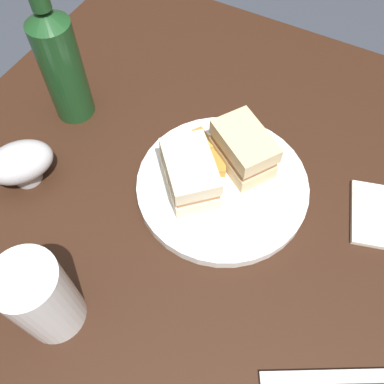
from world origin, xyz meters
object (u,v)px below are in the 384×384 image
sandwich_half_left (244,149)px  pint_glass (44,300)px  gravy_boat (19,163)px  fork (332,377)px  sandwich_half_right (190,174)px  cider_bottle (60,61)px  plate (222,186)px  napkin (381,216)px

sandwich_half_left → pint_glass: (0.34, -0.12, 0.01)m
sandwich_half_left → gravy_boat: sandwich_half_left is taller
sandwich_half_left → fork: size_ratio=0.67×
sandwich_half_left → sandwich_half_right: bearing=-33.6°
sandwich_half_right → pint_glass: 0.27m
cider_bottle → pint_glass: bearing=32.4°
plate → sandwich_half_left: (-0.05, 0.01, 0.04)m
sandwich_half_right → pint_glass: size_ratio=0.89×
plate → cider_bottle: 0.32m
pint_glass → cider_bottle: 0.37m
plate → fork: size_ratio=1.50×
plate → pint_glass: 0.31m
gravy_boat → pint_glass: bearing=49.1°
gravy_boat → napkin: bearing=110.8°
gravy_boat → fork: bearing=84.0°
napkin → sandwich_half_right: bearing=-71.0°
plate → sandwich_half_right: size_ratio=2.17×
sandwich_half_right → cider_bottle: (-0.05, -0.26, 0.06)m
plate → sandwich_half_right: (0.03, -0.04, 0.04)m
plate → sandwich_half_right: bearing=-56.6°
cider_bottle → fork: (0.21, 0.55, -0.11)m
pint_glass → gravy_boat: 0.24m
pint_glass → cider_bottle: cider_bottle is taller
plate → fork: 0.31m
sandwich_half_left → sandwich_half_right: (0.08, -0.05, -0.00)m
pint_glass → gravy_boat: size_ratio=1.12×
sandwich_half_right → fork: sandwich_half_right is taller
sandwich_half_right → napkin: bearing=109.0°
sandwich_half_left → napkin: 0.23m
sandwich_half_left → cider_bottle: cider_bottle is taller
cider_bottle → fork: size_ratio=1.57×
cider_bottle → napkin: size_ratio=2.57×
sandwich_half_right → napkin: size_ratio=1.13×
sandwich_half_left → sandwich_half_right: 0.09m
plate → cider_bottle: bearing=-94.9°
gravy_boat → plate: bearing=114.6°
sandwich_half_left → napkin: sandwich_half_left is taller
pint_glass → cider_bottle: (-0.31, -0.20, 0.05)m
cider_bottle → sandwich_half_left: bearing=94.3°
pint_glass → gravy_boat: pint_glass is taller
sandwich_half_left → napkin: bearing=94.5°
napkin → sandwich_half_left: bearing=-85.5°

